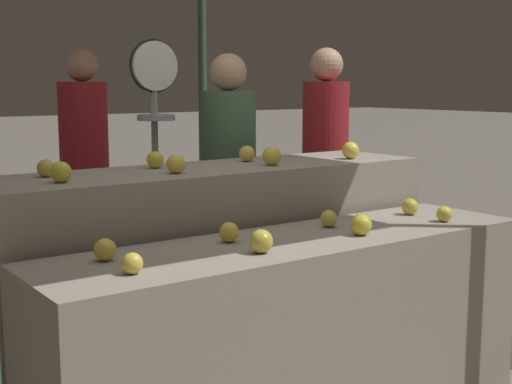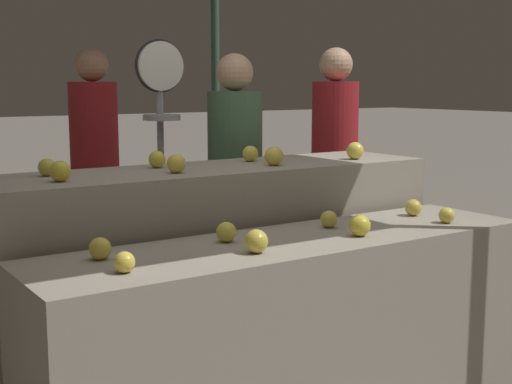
{
  "view_description": "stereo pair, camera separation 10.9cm",
  "coord_description": "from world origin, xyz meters",
  "px_view_note": "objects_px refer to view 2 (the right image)",
  "views": [
    {
      "loc": [
        -1.76,
        -2.16,
        1.42
      ],
      "look_at": [
        0.02,
        0.3,
        0.97
      ],
      "focal_mm": 50.0,
      "sensor_mm": 36.0,
      "label": 1
    },
    {
      "loc": [
        -1.67,
        -2.22,
        1.42
      ],
      "look_at": [
        0.02,
        0.3,
        0.97
      ],
      "focal_mm": 50.0,
      "sensor_mm": 36.0,
      "label": 2
    }
  ],
  "objects_px": {
    "person_customer_left": "(95,154)",
    "wooden_crate_side": "(507,322)",
    "person_customer_right": "(334,153)",
    "produce_scale": "(161,126)",
    "person_vendor_at_scale": "(235,172)"
  },
  "relations": [
    {
      "from": "produce_scale",
      "to": "person_customer_right",
      "type": "distance_m",
      "value": 1.37
    },
    {
      "from": "person_customer_right",
      "to": "wooden_crate_side",
      "type": "height_order",
      "value": "person_customer_right"
    },
    {
      "from": "person_customer_left",
      "to": "wooden_crate_side",
      "type": "bearing_deg",
      "value": 136.56
    },
    {
      "from": "person_customer_right",
      "to": "produce_scale",
      "type": "bearing_deg",
      "value": -7.99
    },
    {
      "from": "produce_scale",
      "to": "wooden_crate_side",
      "type": "height_order",
      "value": "produce_scale"
    },
    {
      "from": "person_customer_left",
      "to": "person_customer_right",
      "type": "relative_size",
      "value": 1.0
    },
    {
      "from": "person_vendor_at_scale",
      "to": "person_customer_right",
      "type": "relative_size",
      "value": 0.96
    },
    {
      "from": "produce_scale",
      "to": "wooden_crate_side",
      "type": "xyz_separation_m",
      "value": [
        1.4,
        -1.19,
        -1.02
      ]
    },
    {
      "from": "produce_scale",
      "to": "person_customer_right",
      "type": "height_order",
      "value": "person_customer_right"
    },
    {
      "from": "person_customer_right",
      "to": "wooden_crate_side",
      "type": "distance_m",
      "value": 1.57
    },
    {
      "from": "person_customer_left",
      "to": "person_customer_right",
      "type": "xyz_separation_m",
      "value": [
        1.32,
        -0.89,
        0.01
      ]
    },
    {
      "from": "produce_scale",
      "to": "person_customer_right",
      "type": "bearing_deg",
      "value": 6.93
    },
    {
      "from": "person_customer_right",
      "to": "wooden_crate_side",
      "type": "relative_size",
      "value": 4.48
    },
    {
      "from": "produce_scale",
      "to": "person_vendor_at_scale",
      "type": "distance_m",
      "value": 0.53
    },
    {
      "from": "produce_scale",
      "to": "person_customer_left",
      "type": "xyz_separation_m",
      "value": [
        0.03,
        1.06,
        -0.24
      ]
    }
  ]
}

